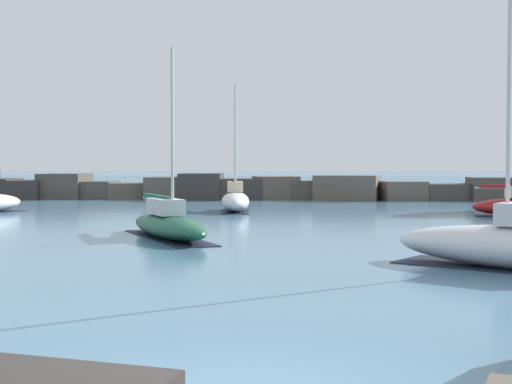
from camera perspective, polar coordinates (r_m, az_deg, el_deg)
The scene contains 4 objects.
open_sea_beyond at distance 120.35m, azimuth 4.68°, elevation 0.82°, with size 400.00×116.00×0.01m.
breakwater_jetty at distance 60.11m, azimuth 3.91°, elevation 0.35°, with size 70.23×6.39×2.57m.
sailboat_moored_3 at distance 44.55m, azimuth -1.67°, elevation -0.65°, with size 2.31×5.70×7.94m.
sailboat_moored_4 at distance 28.89m, azimuth -7.06°, elevation -2.55°, with size 5.34×7.67×7.54m.
Camera 1 is at (0.89, -8.74, 2.97)m, focal length 50.00 mm.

